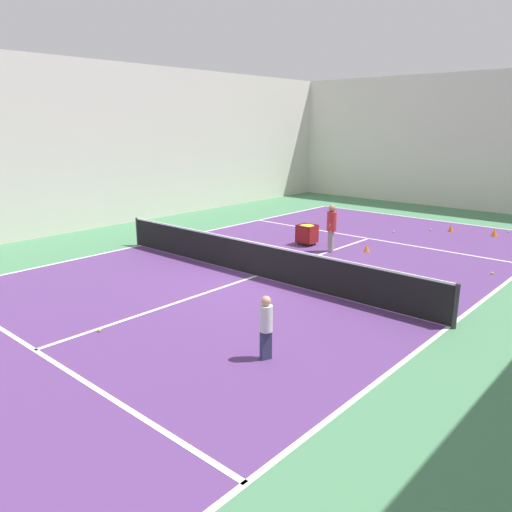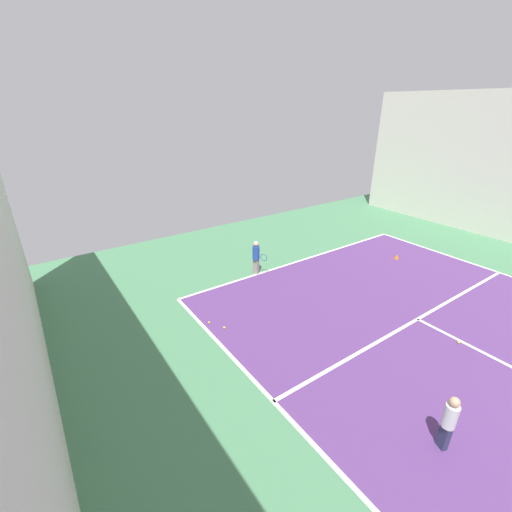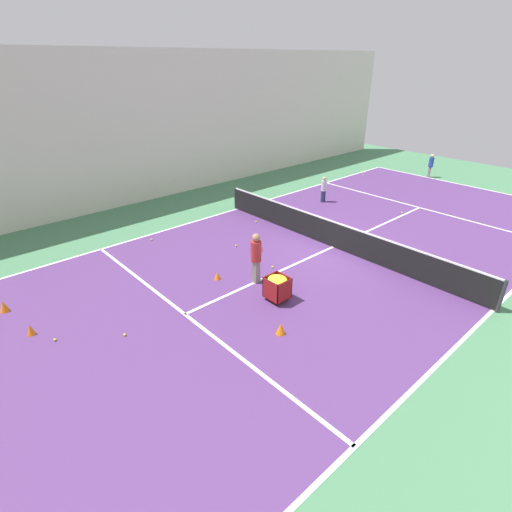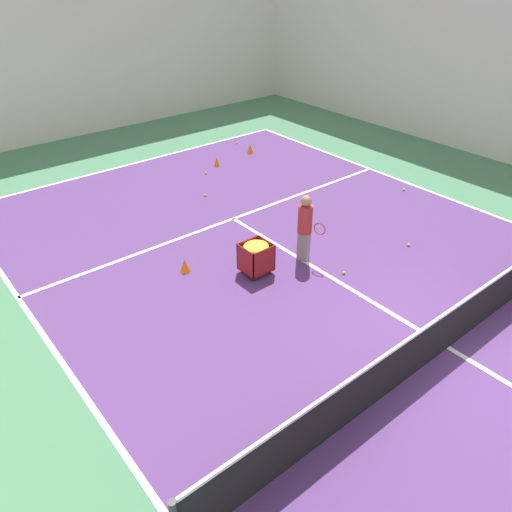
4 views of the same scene
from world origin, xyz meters
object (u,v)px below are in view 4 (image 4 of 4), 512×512
coach_at_net (305,224)px  training_cone_0 (217,162)px  training_cone_1 (185,265)px  tennis_net (454,325)px  ball_cart (256,252)px

coach_at_net → training_cone_0: size_ratio=5.50×
training_cone_0 → training_cone_1: bearing=-131.8°
tennis_net → training_cone_0: tennis_net is taller
ball_cart → training_cone_1: ball_cart is taller
coach_at_net → training_cone_1: bearing=-136.7°
ball_cart → coach_at_net: bearing=-12.4°
training_cone_1 → ball_cart: bearing=-41.3°
tennis_net → training_cone_1: 5.57m
coach_at_net → training_cone_1: (-2.35, 1.29, -0.76)m
training_cone_1 → training_cone_0: bearing=48.2°
tennis_net → training_cone_1: tennis_net is taller
training_cone_0 → training_cone_1: (-4.14, -4.64, 0.01)m
ball_cart → training_cone_1: size_ratio=2.42×
coach_at_net → training_cone_0: (1.80, 5.93, -0.77)m
ball_cart → training_cone_0: (2.97, 5.67, -0.38)m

